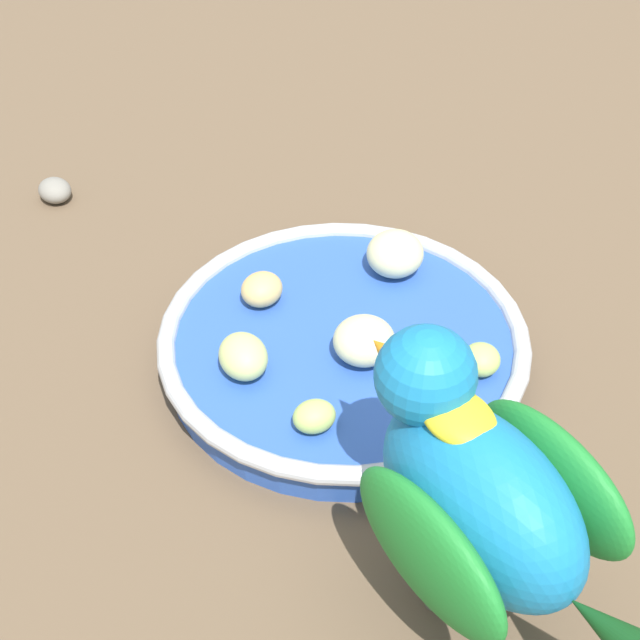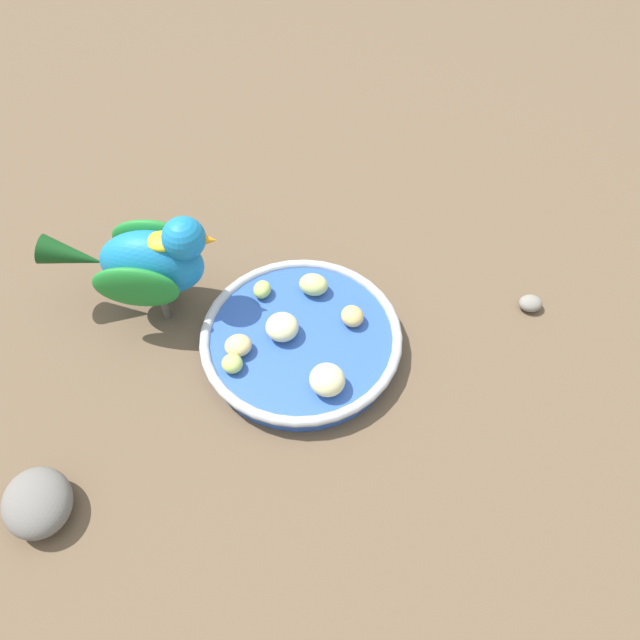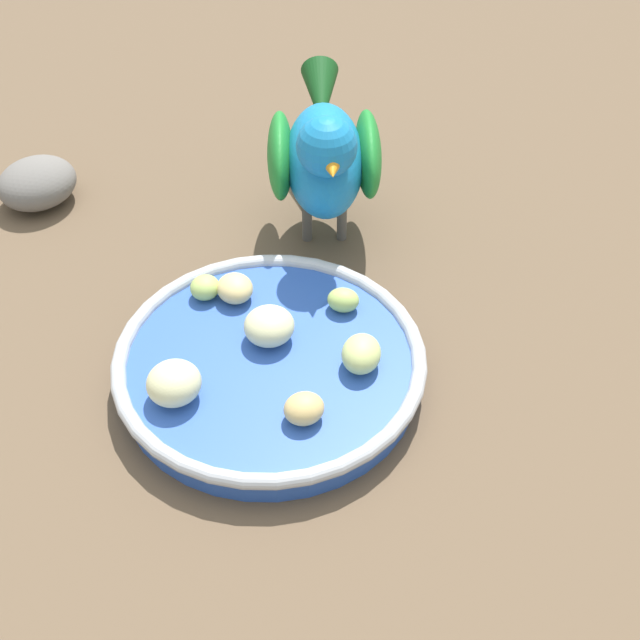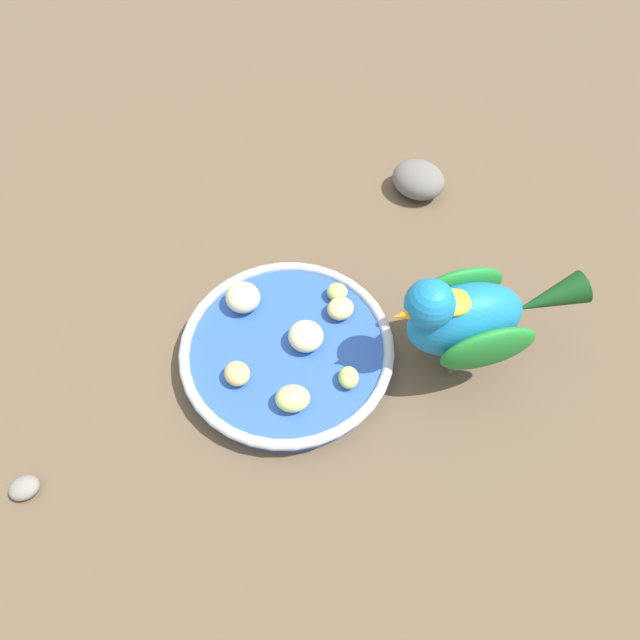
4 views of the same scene
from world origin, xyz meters
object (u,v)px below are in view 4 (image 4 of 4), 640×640
object	(u,v)px
feeding_bowl	(290,351)
pebble_0	(24,488)
apple_piece_1	(307,333)
rock_large	(418,180)
apple_piece_6	(340,309)
apple_piece_5	(293,398)
apple_piece_4	(337,292)
parrot	(469,316)
apple_piece_0	(243,297)
apple_piece_2	(237,373)
apple_piece_3	(349,378)

from	to	relation	value
feeding_bowl	pebble_0	bearing A→B (deg)	46.98
feeding_bowl	apple_piece_1	distance (m)	0.03
apple_piece_1	rock_large	bearing A→B (deg)	-103.46
feeding_bowl	apple_piece_6	world-z (taller)	apple_piece_6
apple_piece_5	pebble_0	size ratio (longest dim) A/B	1.24
apple_piece_1	apple_piece_4	distance (m)	0.07
apple_piece_6	apple_piece_4	bearing A→B (deg)	-65.62
feeding_bowl	rock_large	world-z (taller)	rock_large
parrot	rock_large	size ratio (longest dim) A/B	2.63
feeding_bowl	apple_piece_4	size ratio (longest dim) A/B	9.75
apple_piece_6	parrot	size ratio (longest dim) A/B	0.16
apple_piece_6	parrot	bearing A→B (deg)	177.19
apple_piece_0	apple_piece_2	world-z (taller)	apple_piece_0
feeding_bowl	pebble_0	world-z (taller)	feeding_bowl
apple_piece_4	apple_piece_5	size ratio (longest dim) A/B	0.68
apple_piece_1	parrot	bearing A→B (deg)	-166.84
feeding_bowl	pebble_0	distance (m)	0.29
apple_piece_3	pebble_0	size ratio (longest dim) A/B	0.87
apple_piece_0	apple_piece_2	xyz separation A→B (m)	(-0.03, 0.09, -0.00)
rock_large	apple_piece_0	bearing A→B (deg)	60.16
apple_piece_4	apple_piece_6	bearing A→B (deg)	114.38
feeding_bowl	apple_piece_0	xyz separation A→B (m)	(0.07, -0.04, 0.02)
apple_piece_3	apple_piece_4	distance (m)	0.11
apple_piece_3	apple_piece_6	xyz separation A→B (m)	(0.03, -0.08, 0.00)
apple_piece_3	apple_piece_6	size ratio (longest dim) A/B	0.81
feeding_bowl	apple_piece_1	world-z (taller)	apple_piece_1
apple_piece_4	apple_piece_0	bearing A→B (deg)	22.75
apple_piece_0	pebble_0	distance (m)	0.29
apple_piece_2	apple_piece_6	bearing A→B (deg)	-126.49
rock_large	feeding_bowl	bearing A→B (deg)	74.55
apple_piece_6	pebble_0	size ratio (longest dim) A/B	1.07
apple_piece_0	apple_piece_4	size ratio (longest dim) A/B	1.65
feeding_bowl	pebble_0	xyz separation A→B (m)	(0.20, 0.21, -0.01)
apple_piece_1	apple_piece_2	distance (m)	0.09
feeding_bowl	apple_piece_3	bearing A→B (deg)	162.93
parrot	apple_piece_1	bearing A→B (deg)	-17.92
apple_piece_4	apple_piece_6	world-z (taller)	apple_piece_6
apple_piece_1	parrot	distance (m)	0.17
apple_piece_0	apple_piece_3	size ratio (longest dim) A/B	1.58
apple_piece_5	apple_piece_6	size ratio (longest dim) A/B	1.15
apple_piece_1	apple_piece_2	world-z (taller)	apple_piece_1
apple_piece_4	apple_piece_6	xyz separation A→B (m)	(-0.01, 0.02, 0.00)
apple_piece_0	apple_piece_4	xyz separation A→B (m)	(-0.10, -0.04, -0.01)
apple_piece_2	apple_piece_5	bearing A→B (deg)	170.07
pebble_0	rock_large	bearing A→B (deg)	-118.69
apple_piece_1	apple_piece_3	distance (m)	0.07
parrot	pebble_0	size ratio (longest dim) A/B	6.74
apple_piece_2	parrot	bearing A→B (deg)	-154.33
apple_piece_2	apple_piece_5	world-z (taller)	apple_piece_5
feeding_bowl	parrot	distance (m)	0.19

